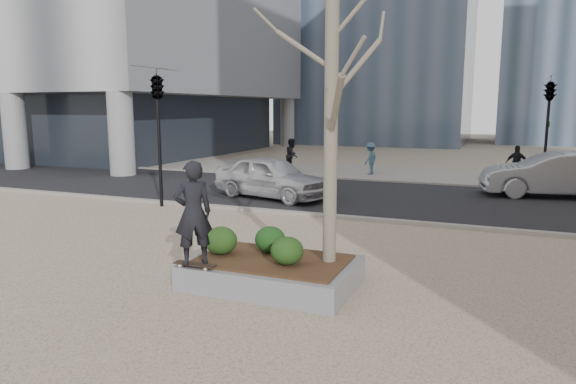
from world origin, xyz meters
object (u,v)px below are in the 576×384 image
at_px(planter, 272,273).
at_px(skateboarder, 193,213).
at_px(police_car, 271,177).
at_px(skateboard, 195,266).

bearing_deg(planter, skateboarder, -141.34).
bearing_deg(police_car, planter, -140.42).
bearing_deg(skateboarder, planter, 174.38).
distance_m(planter, skateboard, 1.43).
height_order(planter, police_car, police_car).
bearing_deg(planter, skateboard, -141.34).
bearing_deg(planter, police_car, 114.14).
bearing_deg(skateboarder, skateboard, 180.00).
bearing_deg(skateboarder, police_car, -118.29).
distance_m(skateboard, police_car, 9.62).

